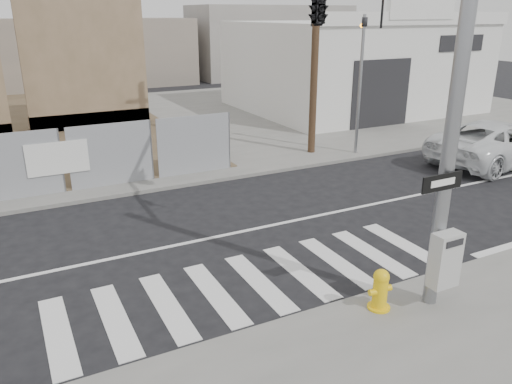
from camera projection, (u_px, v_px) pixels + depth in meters
name	position (u px, v px, depth m)	size (l,w,h in m)	color
ground	(214.00, 238.00, 12.60)	(100.00, 100.00, 0.00)	black
sidewalk_far	(103.00, 128.00, 24.31)	(50.00, 20.00, 0.12)	slate
signal_pole	(356.00, 42.00, 10.34)	(0.96, 5.87, 7.00)	gray
far_signal_pole	(361.00, 66.00, 18.71)	(0.16, 0.20, 5.60)	gray
concrete_wall_right	(85.00, 58.00, 23.05)	(5.50, 1.30, 8.00)	brown
auto_shop	(351.00, 65.00, 28.61)	(12.00, 10.20, 5.95)	silver
utility_pole_right	(316.00, 17.00, 18.24)	(1.60, 0.28, 10.00)	#443020
fire_hydrant	(380.00, 289.00, 9.24)	(0.51, 0.51, 0.81)	yellow
suv	(498.00, 142.00, 18.61)	(2.67, 5.80, 1.61)	white
traffic_cone_d	(118.00, 172.00, 16.33)	(0.44, 0.44, 0.66)	#FF520D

